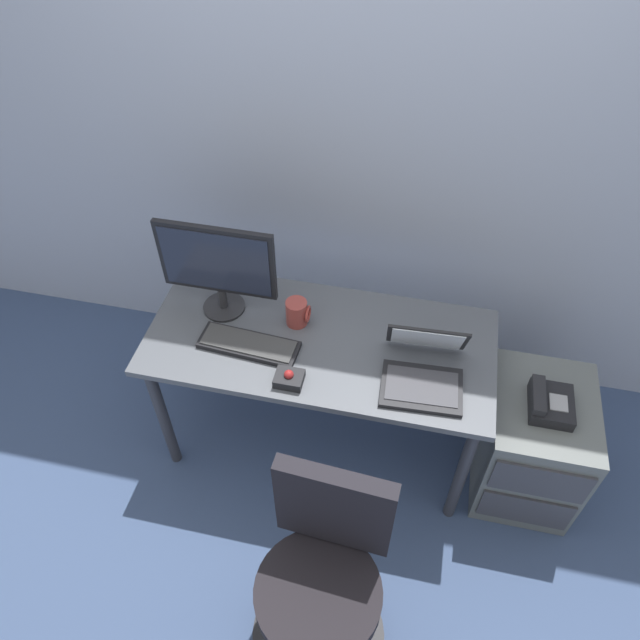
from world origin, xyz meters
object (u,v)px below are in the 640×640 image
desk_phone (549,403)px  trackball_mouse (289,378)px  keyboard (249,344)px  laptop (423,369)px  coffee_mug (297,313)px  office_chair (323,582)px  monitor_main (217,265)px  file_cabinet (531,443)px

desk_phone → trackball_mouse: bearing=-168.7°
keyboard → desk_phone: bearing=3.0°
laptop → coffee_mug: bearing=161.4°
office_chair → desk_phone: bearing=46.8°
desk_phone → trackball_mouse: 1.05m
trackball_mouse → coffee_mug: size_ratio=0.94×
monitor_main → laptop: size_ratio=1.42×
desk_phone → office_chair: 1.12m
desk_phone → monitor_main: 1.44m
file_cabinet → office_chair: size_ratio=0.62×
coffee_mug → laptop: bearing=-18.6°
keyboard → coffee_mug: bearing=47.1°
office_chair → monitor_main: size_ratio=1.92×
keyboard → laptop: (0.70, -0.01, 0.04)m
office_chair → coffee_mug: office_chair is taller
keyboard → trackball_mouse: bearing=-34.3°
desk_phone → coffee_mug: 1.08m
desk_phone → laptop: bearing=-172.0°
office_chair → trackball_mouse: (-0.26, 0.60, 0.34)m
office_chair → keyboard: office_chair is taller
monitor_main → coffee_mug: 0.38m
keyboard → laptop: bearing=-0.7°
keyboard → coffee_mug: 0.24m
office_chair → laptop: 0.85m
desk_phone → laptop: (-0.52, -0.07, 0.17)m
laptop → coffee_mug: laptop is taller
keyboard → coffee_mug: (0.16, 0.17, 0.05)m
laptop → coffee_mug: size_ratio=2.91×
desk_phone → trackball_mouse: size_ratio=1.82×
laptop → coffee_mug: (-0.54, 0.18, 0.01)m
keyboard → trackball_mouse: size_ratio=3.81×
monitor_main → trackball_mouse: size_ratio=4.42×
file_cabinet → monitor_main: bearing=175.6°
desk_phone → coffee_mug: bearing=174.1°
trackball_mouse → file_cabinet: bearing=12.1°
file_cabinet → coffee_mug: (-1.07, 0.09, 0.50)m
office_chair → trackball_mouse: 0.74m
keyboard → office_chair: bearing=-57.8°
desk_phone → keyboard: bearing=-177.0°
coffee_mug → monitor_main: bearing=177.5°
file_cabinet → monitor_main: (-1.40, 0.11, 0.69)m
keyboard → monitor_main: bearing=131.9°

